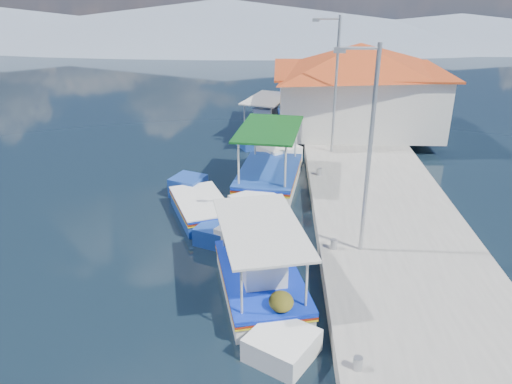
{
  "coord_description": "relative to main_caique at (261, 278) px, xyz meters",
  "views": [
    {
      "loc": [
        2.03,
        -11.18,
        8.09
      ],
      "look_at": [
        1.37,
        4.32,
        1.3
      ],
      "focal_mm": 35.12,
      "sensor_mm": 36.0,
      "label": 1
    }
  ],
  "objects": [
    {
      "name": "ground",
      "position": [
        -1.69,
        -0.38,
        -0.45
      ],
      "size": [
        160.0,
        160.0,
        0.0
      ],
      "primitive_type": "plane",
      "color": "black",
      "rests_on": "ground"
    },
    {
      "name": "mountain_ridge",
      "position": [
        4.86,
        55.62,
        1.59
      ],
      "size": [
        171.4,
        96.0,
        5.5
      ],
      "color": "slate",
      "rests_on": "ground"
    },
    {
      "name": "quay",
      "position": [
        4.21,
        5.62,
        -0.2
      ],
      "size": [
        5.0,
        44.0,
        0.5
      ],
      "primitive_type": "cube",
      "color": "#A3A099",
      "rests_on": "ground"
    },
    {
      "name": "bollards",
      "position": [
        2.11,
        4.87,
        0.2
      ],
      "size": [
        0.2,
        17.2,
        0.3
      ],
      "color": "#A5A8AD",
      "rests_on": "quay"
    },
    {
      "name": "main_caique",
      "position": [
        0.0,
        0.0,
        0.0
      ],
      "size": [
        3.08,
        6.84,
        2.31
      ],
      "rotation": [
        0.0,
        0.0,
        -0.23
      ],
      "color": "white",
      "rests_on": "ground"
    },
    {
      "name": "caique_green_canopy",
      "position": [
        0.04,
        7.44,
        -0.02
      ],
      "size": [
        2.92,
        7.5,
        2.83
      ],
      "rotation": [
        0.0,
        0.0,
        0.14
      ],
      "color": "white",
      "rests_on": "ground"
    },
    {
      "name": "lamp_post_near",
      "position": [
        2.82,
        1.62,
        3.41
      ],
      "size": [
        1.21,
        0.14,
        6.0
      ],
      "color": "#A5A8AD",
      "rests_on": "quay"
    },
    {
      "name": "caique_far",
      "position": [
        -0.18,
        14.77,
        -0.03
      ],
      "size": [
        3.17,
        6.09,
        2.24
      ],
      "rotation": [
        0.0,
        0.0,
        0.32
      ],
      "color": "#193D98",
      "rests_on": "ground"
    },
    {
      "name": "harbor_building",
      "position": [
        4.51,
        14.62,
        2.33
      ],
      "size": [
        10.49,
        10.49,
        4.4
      ],
      "color": "silver",
      "rests_on": "quay"
    },
    {
      "name": "caique_blue_hull",
      "position": [
        -2.3,
        4.66,
        -0.17
      ],
      "size": [
        3.03,
        5.22,
        1.0
      ],
      "rotation": [
        0.0,
        0.0,
        -0.39
      ],
      "color": "#193D98",
      "rests_on": "ground"
    },
    {
      "name": "lamp_post_far",
      "position": [
        2.82,
        10.62,
        3.41
      ],
      "size": [
        1.21,
        0.14,
        6.0
      ],
      "color": "#A5A8AD",
      "rests_on": "quay"
    }
  ]
}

